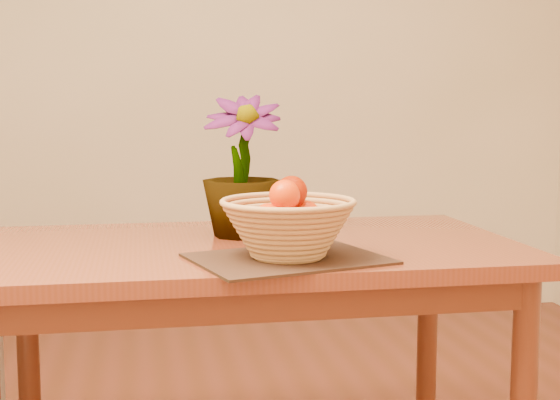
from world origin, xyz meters
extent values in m
cube|color=#FFE4C2|center=(0.00, 2.25, 1.35)|extent=(4.00, 0.02, 2.70)
cube|color=maroon|center=(0.00, 0.30, 0.73)|extent=(1.40, 0.80, 0.04)
cube|color=#542413|center=(0.00, 0.30, 0.67)|extent=(1.28, 0.68, 0.08)
cylinder|color=#542413|center=(-0.62, 0.62, 0.35)|extent=(0.06, 0.06, 0.71)
cylinder|color=#542413|center=(0.62, 0.62, 0.35)|extent=(0.06, 0.06, 0.71)
cube|color=#381D14|center=(0.05, 0.06, 0.75)|extent=(0.50, 0.42, 0.01)
cylinder|color=tan|center=(0.05, 0.06, 0.76)|extent=(0.16, 0.16, 0.01)
sphere|color=#DD3C03|center=(0.05, 0.06, 0.84)|extent=(0.06, 0.06, 0.06)
sphere|color=#DD3C03|center=(0.10, 0.10, 0.85)|extent=(0.07, 0.07, 0.07)
sphere|color=#DD3C03|center=(0.01, 0.11, 0.84)|extent=(0.07, 0.07, 0.07)
sphere|color=#DD3C03|center=(0.00, 0.02, 0.85)|extent=(0.07, 0.07, 0.07)
sphere|color=#DD3C03|center=(0.09, 0.01, 0.84)|extent=(0.07, 0.07, 0.07)
sphere|color=#DD3C03|center=(0.07, 0.08, 0.91)|extent=(0.07, 0.07, 0.07)
sphere|color=#DD3C03|center=(0.04, 0.03, 0.91)|extent=(0.07, 0.07, 0.07)
sphere|color=#DD3C03|center=(0.07, 0.08, 0.91)|extent=(0.07, 0.07, 0.07)
imported|color=#184112|center=(-0.01, 0.41, 0.94)|extent=(0.25, 0.25, 0.39)
camera|label=1|loc=(-0.29, -1.70, 1.11)|focal=50.00mm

